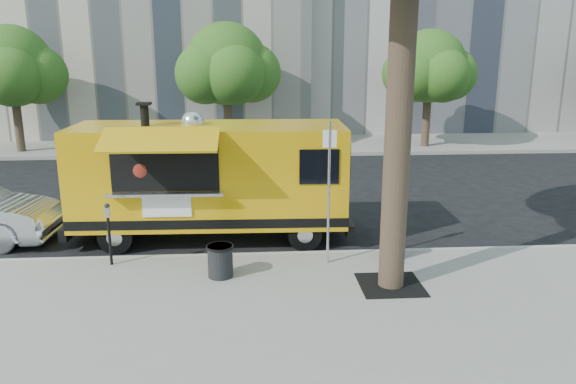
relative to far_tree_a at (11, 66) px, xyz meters
name	(u,v)px	position (x,y,z in m)	size (l,w,h in m)	color
ground	(254,246)	(10.00, -12.30, -3.78)	(120.00, 120.00, 0.00)	black
sidewalk	(256,323)	(10.00, -16.30, -3.70)	(60.00, 6.00, 0.15)	gray
curb	(254,257)	(10.00, -13.23, -3.70)	(60.00, 0.14, 0.16)	#999993
far_sidewalk	(251,145)	(10.00, 1.20, -3.70)	(60.00, 5.00, 0.15)	gray
tree_well	(390,285)	(12.60, -15.10, -3.62)	(1.20, 1.20, 0.02)	black
far_tree_a	(11,66)	(0.00, 0.00, 0.00)	(3.42, 3.42, 5.36)	#33261C
far_tree_b	(226,64)	(9.00, 0.40, 0.06)	(3.60, 3.60, 5.50)	#33261C
far_tree_c	(429,67)	(18.00, 0.10, -0.06)	(3.24, 3.24, 5.21)	#33261C
sign_post	(329,185)	(11.55, -13.85, -1.93)	(0.28, 0.06, 3.00)	silver
parking_meter	(109,227)	(7.00, -13.65, -2.79)	(0.11, 0.11, 1.33)	black
food_truck	(209,177)	(8.96, -11.73, -2.22)	(6.78, 3.18, 3.32)	#D39B0B
trash_bin_left	(220,260)	(9.32, -14.44, -3.28)	(0.54, 0.54, 0.65)	black
trash_bin_right	(394,243)	(13.03, -13.64, -3.30)	(0.50, 0.50, 0.60)	black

